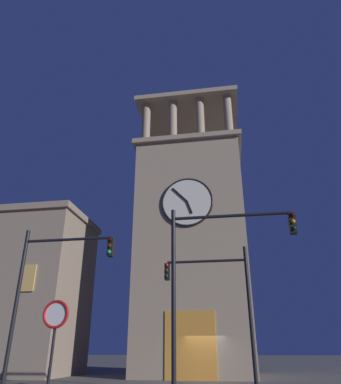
{
  "coord_description": "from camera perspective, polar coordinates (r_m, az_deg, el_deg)",
  "views": [
    {
      "loc": [
        -1.67,
        23.17,
        1.74
      ],
      "look_at": [
        2.81,
        -4.53,
        14.19
      ],
      "focal_mm": 33.2,
      "sensor_mm": 36.0,
      "label": 1
    }
  ],
  "objects": [
    {
      "name": "traffic_signal_far",
      "position": [
        16.32,
        8.17,
        -15.96
      ],
      "size": [
        3.77,
        0.41,
        6.03
      ],
      "color": "black",
      "rests_on": "ground_plane"
    },
    {
      "name": "clocktower",
      "position": [
        28.77,
        3.71,
        -9.0
      ],
      "size": [
        8.67,
        8.33,
        24.57
      ],
      "color": "gray",
      "rests_on": "ground_plane"
    },
    {
      "name": "traffic_signal_near",
      "position": [
        12.91,
        6.61,
        -11.53
      ],
      "size": [
        4.51,
        0.41,
        6.62
      ],
      "color": "black",
      "rests_on": "ground_plane"
    },
    {
      "name": "traffic_signal_mid",
      "position": [
        15.62,
        -19.2,
        -13.33
      ],
      "size": [
        3.98,
        0.41,
        6.45
      ],
      "color": "black",
      "rests_on": "ground_plane"
    },
    {
      "name": "ground_plane",
      "position": [
        23.29,
        5.72,
        -28.1
      ],
      "size": [
        200.0,
        200.0,
        0.0
      ],
      "primitive_type": "plane",
      "color": "#56544F"
    },
    {
      "name": "no_horn_sign",
      "position": [
        11.07,
        -18.09,
        -19.5
      ],
      "size": [
        0.78,
        0.14,
        3.03
      ],
      "color": "black",
      "rests_on": "ground_plane"
    }
  ]
}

